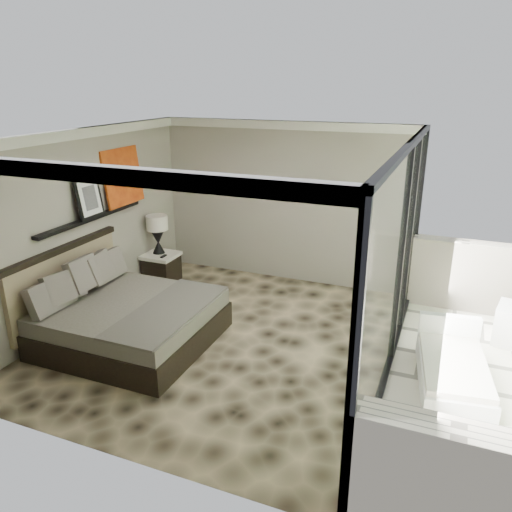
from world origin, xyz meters
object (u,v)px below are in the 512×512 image
at_px(table_lamp, 157,229).
at_px(lounger, 453,370).
at_px(nightstand, 161,266).
at_px(bed, 125,317).

distance_m(table_lamp, lounger, 5.29).
height_order(nightstand, table_lamp, table_lamp).
bearing_deg(bed, table_lamp, 110.30).
bearing_deg(lounger, table_lamp, 155.31).
bearing_deg(lounger, bed, 179.91).
bearing_deg(nightstand, table_lamp, 149.24).
distance_m(bed, nightstand, 2.17).
bearing_deg(bed, nightstand, 109.25).
xyz_separation_m(bed, table_lamp, (-0.77, 2.09, 0.61)).
distance_m(bed, lounger, 4.28).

